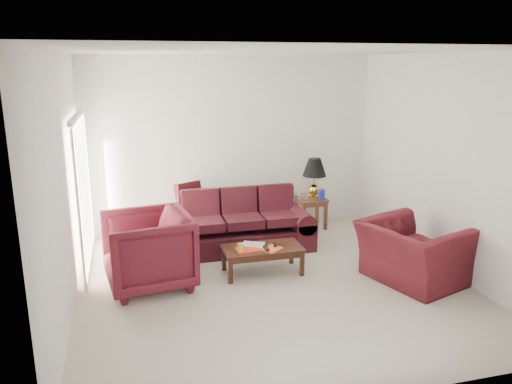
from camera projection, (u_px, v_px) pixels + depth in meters
floor at (272, 283)px, 6.69m from camera, size 5.00×5.00×0.00m
blinds at (82, 193)px, 7.04m from camera, size 0.10×2.00×2.16m
sofa at (241, 222)px, 7.81m from camera, size 2.21×0.97×0.90m
throw_pillow at (189, 196)px, 8.27m from camera, size 0.50×0.41×0.47m
end_table at (311, 213)px, 8.91m from camera, size 0.54×0.54×0.54m
table_lamp at (314, 178)px, 8.82m from camera, size 0.44×0.44×0.70m
clock at (303, 196)px, 8.68m from camera, size 0.15×0.07×0.15m
blue_canister at (322, 195)px, 8.73m from camera, size 0.14×0.14×0.18m
picture_frame at (298, 193)px, 8.89m from camera, size 0.15×0.18×0.05m
floor_lamp at (115, 193)px, 7.91m from camera, size 0.34×0.34×1.73m
armchair_left at (148, 250)px, 6.49m from camera, size 1.23×1.21×1.00m
armchair_right at (412, 253)px, 6.66m from camera, size 1.42×1.51×0.80m
coffee_table at (262, 260)px, 6.96m from camera, size 1.19×0.77×0.38m
magazine_red at (248, 249)px, 6.81m from camera, size 0.33×0.26×0.02m
magazine_white at (253, 245)px, 6.98m from camera, size 0.38×0.35×0.02m
magazine_orange at (272, 249)px, 6.83m from camera, size 0.33×0.32×0.02m
remote_a at (266, 248)px, 6.79m from camera, size 0.07×0.19×0.02m
remote_b at (275, 245)px, 6.94m from camera, size 0.08×0.16×0.02m
yellow_glass at (241, 248)px, 6.70m from camera, size 0.09×0.09×0.13m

